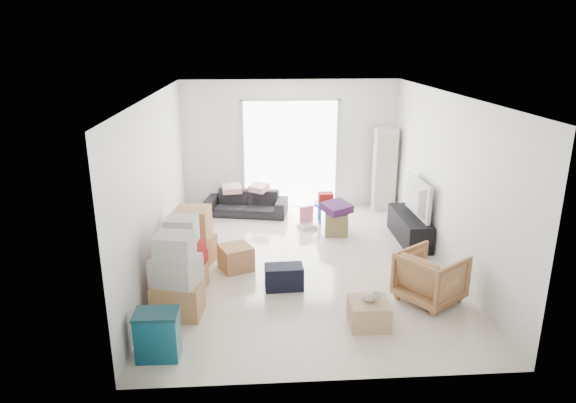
# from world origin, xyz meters

# --- Properties ---
(room_shell) EXTENTS (4.98, 6.48, 3.18)m
(room_shell) POSITION_xyz_m (0.00, 0.00, 1.35)
(room_shell) COLOR silver
(room_shell) RESTS_ON ground
(sliding_door) EXTENTS (2.10, 0.04, 2.33)m
(sliding_door) POSITION_xyz_m (0.00, 2.98, 1.24)
(sliding_door) COLOR white
(sliding_door) RESTS_ON room_shell
(ac_tower) EXTENTS (0.45, 0.30, 1.75)m
(ac_tower) POSITION_xyz_m (1.95, 2.65, 0.88)
(ac_tower) COLOR beige
(ac_tower) RESTS_ON room_shell
(tv_console) EXTENTS (0.43, 1.45, 0.48)m
(tv_console) POSITION_xyz_m (2.00, 0.88, 0.24)
(tv_console) COLOR black
(tv_console) RESTS_ON room_shell
(television) EXTENTS (0.70, 1.17, 0.15)m
(television) POSITION_xyz_m (2.00, 0.88, 0.56)
(television) COLOR black
(television) RESTS_ON tv_console
(sofa) EXTENTS (1.73, 0.80, 0.65)m
(sofa) POSITION_xyz_m (-0.94, 2.50, 0.33)
(sofa) COLOR black
(sofa) RESTS_ON room_shell
(pillow_left) EXTENTS (0.46, 0.39, 0.13)m
(pillow_left) POSITION_xyz_m (-1.23, 2.47, 0.72)
(pillow_left) COLOR #E8A9B5
(pillow_left) RESTS_ON sofa
(pillow_right) EXTENTS (0.47, 0.45, 0.13)m
(pillow_right) POSITION_xyz_m (-0.68, 2.50, 0.71)
(pillow_right) COLOR #E8A9B5
(pillow_right) RESTS_ON sofa
(armchair) EXTENTS (1.03, 1.04, 0.79)m
(armchair) POSITION_xyz_m (1.62, -1.34, 0.39)
(armchair) COLOR tan
(armchair) RESTS_ON room_shell
(storage_bins) EXTENTS (0.50, 0.35, 0.57)m
(storage_bins) POSITION_xyz_m (-1.90, -2.44, 0.29)
(storage_bins) COLOR #0F4D62
(storage_bins) RESTS_ON room_shell
(box_stack_a) EXTENTS (0.69, 0.62, 1.13)m
(box_stack_a) POSITION_xyz_m (-1.80, -1.49, 0.51)
(box_stack_a) COLOR #B57D51
(box_stack_a) RESTS_ON room_shell
(box_stack_b) EXTENTS (0.68, 0.66, 1.11)m
(box_stack_b) POSITION_xyz_m (-1.80, -0.79, 0.48)
(box_stack_b) COLOR #B57D51
(box_stack_b) RESTS_ON room_shell
(box_stack_c) EXTENTS (0.76, 0.71, 0.92)m
(box_stack_c) POSITION_xyz_m (-1.77, 0.19, 0.45)
(box_stack_c) COLOR #B57D51
(box_stack_c) RESTS_ON room_shell
(loose_box) EXTENTS (0.61, 0.61, 0.39)m
(loose_box) POSITION_xyz_m (-1.08, -0.13, 0.19)
(loose_box) COLOR #B57D51
(loose_box) RESTS_ON room_shell
(duffel_bag) EXTENTS (0.56, 0.35, 0.35)m
(duffel_bag) POSITION_xyz_m (-0.37, -0.84, 0.18)
(duffel_bag) COLOR black
(duffel_bag) RESTS_ON room_shell
(ottoman) EXTENTS (0.46, 0.46, 0.41)m
(ottoman) POSITION_xyz_m (0.73, 1.27, 0.21)
(ottoman) COLOR olive
(ottoman) RESTS_ON room_shell
(blanket) EXTENTS (0.60, 0.60, 0.14)m
(blanket) POSITION_xyz_m (0.73, 1.27, 0.48)
(blanket) COLOR #4E2256
(blanket) RESTS_ON ottoman
(kids_table) EXTENTS (0.47, 0.47, 0.61)m
(kids_table) POSITION_xyz_m (0.62, 1.92, 0.43)
(kids_table) COLOR blue
(kids_table) RESTS_ON room_shell
(toy_walker) EXTENTS (0.37, 0.36, 0.40)m
(toy_walker) POSITION_xyz_m (0.22, 1.66, 0.11)
(toy_walker) COLOR silver
(toy_walker) RESTS_ON room_shell
(wood_crate) EXTENTS (0.51, 0.51, 0.33)m
(wood_crate) POSITION_xyz_m (0.64, -1.91, 0.16)
(wood_crate) COLOR tan
(wood_crate) RESTS_ON room_shell
(plush_bunny) EXTENTS (0.26, 0.15, 0.13)m
(plush_bunny) POSITION_xyz_m (0.67, -1.91, 0.39)
(plush_bunny) COLOR #B2ADA8
(plush_bunny) RESTS_ON wood_crate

